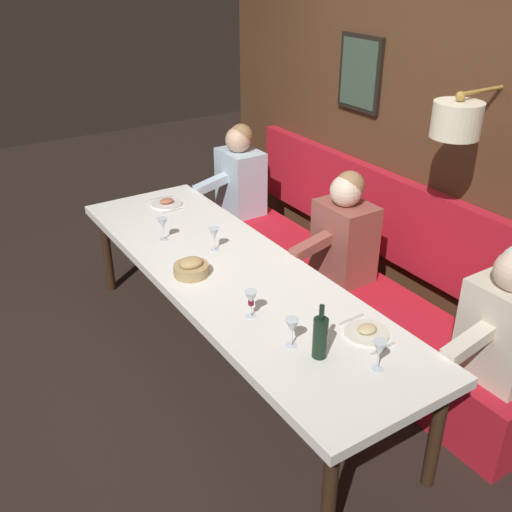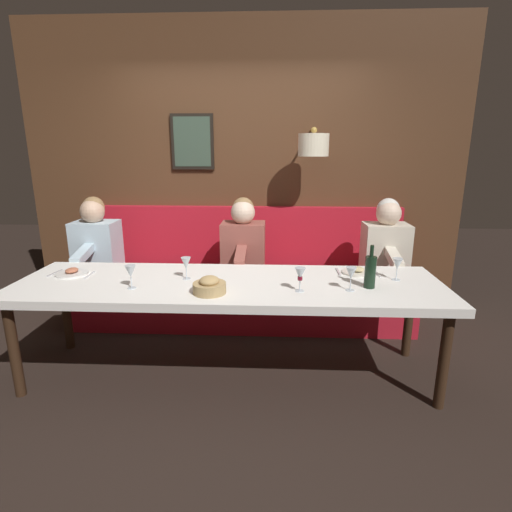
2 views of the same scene
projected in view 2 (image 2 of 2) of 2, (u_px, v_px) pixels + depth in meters
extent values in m
plane|color=black|center=(230.00, 373.00, 3.07)|extent=(12.00, 12.00, 0.00)
cube|color=white|center=(229.00, 285.00, 2.89)|extent=(0.90, 3.06, 0.06)
cylinder|color=#301E12|center=(444.00, 361.00, 2.58)|extent=(0.07, 0.07, 0.68)
cylinder|color=#301E12|center=(14.00, 351.00, 2.71)|extent=(0.07, 0.07, 0.68)
cylinder|color=#301E12|center=(409.00, 317.00, 3.25)|extent=(0.07, 0.07, 0.68)
cylinder|color=#301E12|center=(66.00, 311.00, 3.38)|extent=(0.07, 0.07, 0.68)
cube|color=red|center=(240.00, 303.00, 3.87)|extent=(0.52, 3.26, 0.45)
cube|color=#51331E|center=(244.00, 171.00, 4.12)|extent=(0.10, 4.46, 2.90)
cube|color=red|center=(243.00, 237.00, 4.21)|extent=(0.10, 3.26, 0.64)
cube|color=black|center=(193.00, 142.00, 4.01)|extent=(0.04, 0.43, 0.54)
cube|color=#384C3D|center=(192.00, 142.00, 3.99)|extent=(0.01, 0.37, 0.48)
cylinder|color=#A37F38|center=(312.00, 130.00, 3.77)|extent=(0.35, 0.02, 0.02)
cylinder|color=beige|center=(313.00, 145.00, 3.64)|extent=(0.28, 0.28, 0.20)
sphere|color=#A37F38|center=(314.00, 130.00, 3.61)|extent=(0.06, 0.06, 0.06)
cube|color=beige|center=(385.00, 254.00, 3.68)|extent=(0.30, 0.40, 0.56)
sphere|color=beige|center=(389.00, 213.00, 3.56)|extent=(0.22, 0.22, 0.22)
sphere|color=silver|center=(388.00, 209.00, 3.58)|extent=(0.20, 0.20, 0.20)
cube|color=beige|center=(394.00, 258.00, 3.39)|extent=(0.33, 0.09, 0.14)
cube|color=#934C42|center=(243.00, 252.00, 3.74)|extent=(0.30, 0.40, 0.56)
sphere|color=beige|center=(243.00, 212.00, 3.62)|extent=(0.22, 0.22, 0.22)
sphere|color=#937047|center=(243.00, 209.00, 3.64)|extent=(0.20, 0.20, 0.20)
cube|color=#934C42|center=(241.00, 256.00, 3.45)|extent=(0.33, 0.09, 0.14)
cube|color=silver|center=(97.00, 251.00, 3.80)|extent=(0.30, 0.40, 0.56)
sphere|color=#D1A889|center=(92.00, 211.00, 3.68)|extent=(0.22, 0.22, 0.22)
sphere|color=#937047|center=(93.00, 208.00, 3.70)|extent=(0.20, 0.20, 0.20)
cube|color=silver|center=(83.00, 254.00, 3.51)|extent=(0.33, 0.09, 0.14)
cylinder|color=silver|center=(358.00, 272.00, 3.07)|extent=(0.24, 0.24, 0.01)
ellipsoid|color=#D1BC84|center=(358.00, 269.00, 3.06)|extent=(0.11, 0.09, 0.04)
cube|color=silver|center=(377.00, 274.00, 3.04)|extent=(0.17, 0.02, 0.01)
cube|color=silver|center=(338.00, 272.00, 3.10)|extent=(0.18, 0.02, 0.01)
cylinder|color=white|center=(72.00, 274.00, 3.04)|extent=(0.24, 0.24, 0.01)
ellipsoid|color=#B76647|center=(72.00, 270.00, 3.03)|extent=(0.11, 0.09, 0.04)
cube|color=silver|center=(90.00, 275.00, 3.01)|extent=(0.17, 0.02, 0.01)
cube|color=silver|center=(55.00, 273.00, 3.07)|extent=(0.18, 0.04, 0.01)
cylinder|color=silver|center=(396.00, 280.00, 2.91)|extent=(0.06, 0.06, 0.00)
cylinder|color=silver|center=(396.00, 275.00, 2.90)|extent=(0.01, 0.01, 0.07)
cone|color=silver|center=(398.00, 264.00, 2.88)|extent=(0.07, 0.07, 0.08)
cylinder|color=silver|center=(132.00, 288.00, 2.74)|extent=(0.06, 0.06, 0.00)
cylinder|color=silver|center=(131.00, 283.00, 2.73)|extent=(0.01, 0.01, 0.07)
cone|color=silver|center=(130.00, 271.00, 2.71)|extent=(0.07, 0.07, 0.08)
cylinder|color=silver|center=(300.00, 291.00, 2.68)|extent=(0.06, 0.06, 0.00)
cylinder|color=silver|center=(300.00, 285.00, 2.67)|extent=(0.01, 0.01, 0.07)
cone|color=silver|center=(300.00, 274.00, 2.65)|extent=(0.07, 0.07, 0.08)
cylinder|color=maroon|center=(300.00, 278.00, 2.66)|extent=(0.03, 0.03, 0.02)
cylinder|color=silver|center=(187.00, 279.00, 2.94)|extent=(0.06, 0.06, 0.00)
cylinder|color=silver|center=(187.00, 274.00, 2.93)|extent=(0.01, 0.01, 0.07)
cone|color=silver|center=(186.00, 263.00, 2.90)|extent=(0.07, 0.07, 0.08)
cylinder|color=silver|center=(350.00, 290.00, 2.70)|extent=(0.06, 0.06, 0.00)
cylinder|color=silver|center=(350.00, 285.00, 2.68)|extent=(0.01, 0.01, 0.07)
cone|color=silver|center=(351.00, 273.00, 2.66)|extent=(0.07, 0.07, 0.08)
cylinder|color=black|center=(370.00, 272.00, 2.73)|extent=(0.08, 0.08, 0.22)
cylinder|color=black|center=(372.00, 251.00, 2.69)|extent=(0.03, 0.03, 0.08)
cylinder|color=tan|center=(209.00, 288.00, 2.64)|extent=(0.22, 0.22, 0.07)
ellipsoid|color=tan|center=(209.00, 281.00, 2.63)|extent=(0.15, 0.13, 0.06)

